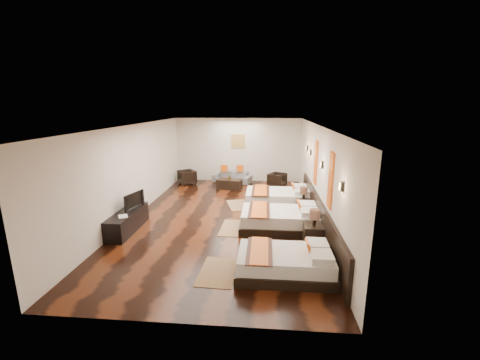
# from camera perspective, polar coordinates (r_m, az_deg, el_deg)

# --- Properties ---
(floor) EXTENTS (5.50, 9.50, 0.01)m
(floor) POSITION_cam_1_polar(r_m,az_deg,el_deg) (9.58, -2.96, -6.91)
(floor) COLOR black
(floor) RESTS_ON ground
(ceiling) EXTENTS (5.50, 9.50, 0.01)m
(ceiling) POSITION_cam_1_polar(r_m,az_deg,el_deg) (8.98, -3.19, 10.05)
(ceiling) COLOR white
(ceiling) RESTS_ON floor
(back_wall) EXTENTS (5.50, 0.01, 2.80)m
(back_wall) POSITION_cam_1_polar(r_m,az_deg,el_deg) (13.82, -0.38, 5.56)
(back_wall) COLOR silver
(back_wall) RESTS_ON floor
(left_wall) EXTENTS (0.01, 9.50, 2.80)m
(left_wall) POSITION_cam_1_polar(r_m,az_deg,el_deg) (9.93, -19.00, 1.51)
(left_wall) COLOR silver
(left_wall) RESTS_ON floor
(right_wall) EXTENTS (0.01, 9.50, 2.80)m
(right_wall) POSITION_cam_1_polar(r_m,az_deg,el_deg) (9.21, 14.13, 0.94)
(right_wall) COLOR silver
(right_wall) RESTS_ON floor
(headboard_panel) EXTENTS (0.08, 6.60, 0.90)m
(headboard_panel) POSITION_cam_1_polar(r_m,az_deg,el_deg) (8.71, 14.32, -6.33)
(headboard_panel) COLOR black
(headboard_panel) RESTS_ON floor
(bed_near) EXTENTS (1.97, 1.24, 0.75)m
(bed_near) POSITION_cam_1_polar(r_m,az_deg,el_deg) (6.56, 8.47, -14.84)
(bed_near) COLOR black
(bed_near) RESTS_ON floor
(bed_mid) EXTENTS (2.20, 1.38, 0.84)m
(bed_mid) POSITION_cam_1_polar(r_m,az_deg,el_deg) (8.69, 7.57, -7.21)
(bed_mid) COLOR black
(bed_mid) RESTS_ON floor
(bed_far) EXTENTS (2.20, 1.38, 0.84)m
(bed_far) POSITION_cam_1_polar(r_m,az_deg,el_deg) (10.54, 7.10, -3.39)
(bed_far) COLOR black
(bed_far) RESTS_ON floor
(nightstand_a) EXTENTS (0.47, 0.47, 0.93)m
(nightstand_a) POSITION_cam_1_polar(r_m,az_deg,el_deg) (7.86, 13.42, -9.51)
(nightstand_a) COLOR black
(nightstand_a) RESTS_ON floor
(nightstand_b) EXTENTS (0.45, 0.45, 0.90)m
(nightstand_b) POSITION_cam_1_polar(r_m,az_deg,el_deg) (9.93, 11.58, -4.50)
(nightstand_b) COLOR black
(nightstand_b) RESTS_ON floor
(jute_mat_near) EXTENTS (0.80, 1.23, 0.01)m
(jute_mat_near) POSITION_cam_1_polar(r_m,az_deg,el_deg) (6.70, -4.05, -16.51)
(jute_mat_near) COLOR #8F6D49
(jute_mat_near) RESTS_ON floor
(jute_mat_mid) EXTENTS (0.79, 1.23, 0.01)m
(jute_mat_mid) POSITION_cam_1_polar(r_m,az_deg,el_deg) (8.77, -1.03, -8.85)
(jute_mat_mid) COLOR #8F6D49
(jute_mat_mid) RESTS_ON floor
(jute_mat_far) EXTENTS (1.06, 1.36, 0.01)m
(jute_mat_far) POSITION_cam_1_polar(r_m,az_deg,el_deg) (10.68, -0.10, -4.63)
(jute_mat_far) COLOR #8F6D49
(jute_mat_far) RESTS_ON floor
(tv_console) EXTENTS (0.50, 1.80, 0.55)m
(tv_console) POSITION_cam_1_polar(r_m,az_deg,el_deg) (9.07, -20.05, -7.13)
(tv_console) COLOR black
(tv_console) RESTS_ON floor
(tv) EXTENTS (0.31, 0.81, 0.46)m
(tv) POSITION_cam_1_polar(r_m,az_deg,el_deg) (9.12, -19.32, -3.57)
(tv) COLOR black
(tv) RESTS_ON tv_console
(book) EXTENTS (0.34, 0.37, 0.03)m
(book) POSITION_cam_1_polar(r_m,az_deg,el_deg) (8.57, -21.54, -6.43)
(book) COLOR black
(book) RESTS_ON tv_console
(figurine) EXTENTS (0.33, 0.33, 0.33)m
(figurine) POSITION_cam_1_polar(r_m,az_deg,el_deg) (9.54, -18.53, -3.19)
(figurine) COLOR brown
(figurine) RESTS_ON tv_console
(sofa) EXTENTS (1.81, 1.13, 0.49)m
(sofa) POSITION_cam_1_polar(r_m,az_deg,el_deg) (13.67, -1.46, 0.55)
(sofa) COLOR slate
(sofa) RESTS_ON floor
(armchair_left) EXTENTS (0.94, 0.94, 0.62)m
(armchair_left) POSITION_cam_1_polar(r_m,az_deg,el_deg) (13.57, -9.78, 0.51)
(armchair_left) COLOR black
(armchair_left) RESTS_ON floor
(armchair_right) EXTENTS (0.88, 0.87, 0.60)m
(armchair_right) POSITION_cam_1_polar(r_m,az_deg,el_deg) (12.99, 6.90, -0.02)
(armchair_right) COLOR black
(armchair_right) RESTS_ON floor
(coffee_table) EXTENTS (1.07, 0.67, 0.40)m
(coffee_table) POSITION_cam_1_polar(r_m,az_deg,el_deg) (12.67, -1.97, -0.75)
(coffee_table) COLOR black
(coffee_table) RESTS_ON floor
(table_plant) EXTENTS (0.26, 0.24, 0.25)m
(table_plant) POSITION_cam_1_polar(r_m,az_deg,el_deg) (12.63, -1.88, 0.72)
(table_plant) COLOR #2E5E1F
(table_plant) RESTS_ON coffee_table
(orange_panel_a) EXTENTS (0.04, 0.40, 1.30)m
(orange_panel_a) POSITION_cam_1_polar(r_m,az_deg,el_deg) (7.32, 16.41, -0.08)
(orange_panel_a) COLOR #D86014
(orange_panel_a) RESTS_ON right_wall
(orange_panel_b) EXTENTS (0.04, 0.40, 1.30)m
(orange_panel_b) POSITION_cam_1_polar(r_m,az_deg,el_deg) (9.44, 13.83, 3.13)
(orange_panel_b) COLOR #D86014
(orange_panel_b) RESTS_ON right_wall
(sconce_near) EXTENTS (0.07, 0.12, 0.18)m
(sconce_near) POSITION_cam_1_polar(r_m,az_deg,el_deg) (6.24, 18.21, -1.15)
(sconce_near) COLOR black
(sconce_near) RESTS_ON right_wall
(sconce_mid) EXTENTS (0.07, 0.12, 0.18)m
(sconce_mid) POSITION_cam_1_polar(r_m,az_deg,el_deg) (8.34, 14.85, 2.74)
(sconce_mid) COLOR black
(sconce_mid) RESTS_ON right_wall
(sconce_far) EXTENTS (0.07, 0.12, 0.18)m
(sconce_far) POSITION_cam_1_polar(r_m,az_deg,el_deg) (10.49, 12.84, 5.05)
(sconce_far) COLOR black
(sconce_far) RESTS_ON right_wall
(sconce_lounge) EXTENTS (0.07, 0.12, 0.18)m
(sconce_lounge) POSITION_cam_1_polar(r_m,az_deg,el_deg) (11.37, 12.24, 5.74)
(sconce_lounge) COLOR black
(sconce_lounge) RESTS_ON right_wall
(gold_artwork) EXTENTS (0.60, 0.04, 0.60)m
(gold_artwork) POSITION_cam_1_polar(r_m,az_deg,el_deg) (13.75, -0.39, 7.20)
(gold_artwork) COLOR #AD873F
(gold_artwork) RESTS_ON back_wall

